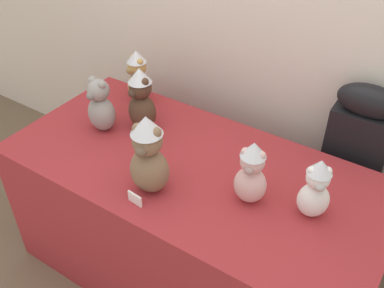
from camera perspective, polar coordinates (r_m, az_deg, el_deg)
display_table at (r=2.19m, az=0.00°, el=-10.28°), size 1.70×0.81×0.74m
instrument_case at (r=2.30m, az=19.45°, el=-4.30°), size 0.28×0.12×1.06m
teddy_bear_cocoa at (r=2.09m, az=-6.60°, el=5.73°), size 0.17×0.15×0.32m
teddy_bear_mocha at (r=1.71m, az=-5.68°, el=-1.54°), size 0.19×0.17×0.36m
teddy_bear_blush at (r=1.69m, az=7.69°, el=-3.79°), size 0.15×0.13×0.29m
teddy_bear_honey at (r=2.32m, az=-7.04°, el=8.64°), size 0.16×0.15×0.29m
teddy_bear_ash at (r=2.12m, az=-11.78°, el=4.81°), size 0.15×0.13×0.28m
teddy_bear_snow at (r=1.69m, az=15.74°, el=-5.66°), size 0.16×0.15×0.27m
name_card_front_left at (r=1.75m, az=-7.41°, el=-7.08°), size 0.07×0.02×0.05m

